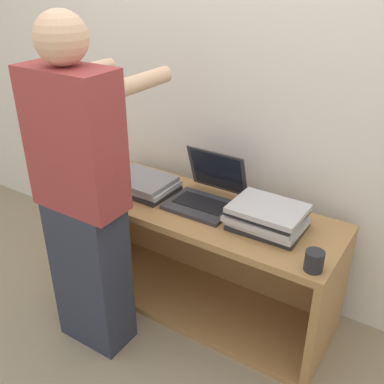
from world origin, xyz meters
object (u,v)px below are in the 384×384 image
at_px(laptop_open, 206,194).
at_px(mug, 314,261).
at_px(laptop_stack_right, 267,217).
at_px(person, 83,200).
at_px(laptop_stack_left, 143,184).

distance_m(laptop_open, mug, 0.68).
bearing_deg(laptop_stack_right, person, -145.03).
bearing_deg(person, laptop_stack_right, 34.97).
xyz_separation_m(laptop_open, laptop_stack_left, (-0.35, -0.06, -0.02)).
height_order(laptop_open, laptop_stack_left, laptop_open).
relative_size(laptop_stack_right, mug, 3.98).
relative_size(laptop_open, person, 0.21).
bearing_deg(laptop_stack_left, mug, -10.27).
xyz_separation_m(laptop_stack_left, laptop_stack_right, (0.71, 0.00, 0.02)).
bearing_deg(laptop_open, laptop_stack_right, -8.40).
bearing_deg(laptop_open, person, -121.05).
xyz_separation_m(laptop_stack_left, mug, (0.99, -0.18, 0.01)).
bearing_deg(laptop_stack_right, laptop_stack_left, -179.65).
bearing_deg(laptop_open, mug, -20.28).
distance_m(laptop_open, person, 0.62).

